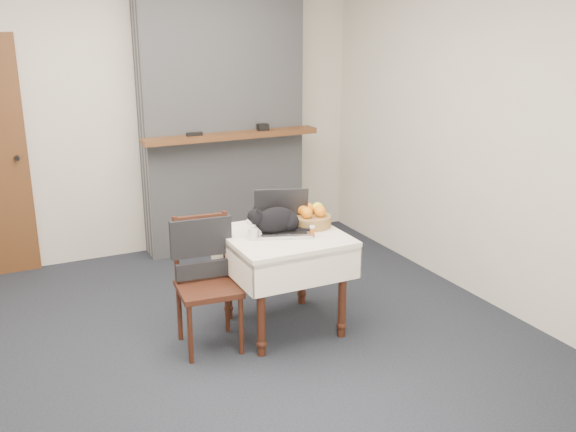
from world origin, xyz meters
The scene contains 11 objects.
ground centered at (0.00, 0.00, 0.00)m, with size 4.50×4.50×0.00m, color black.
room_shell centered at (0.00, 0.46, 1.76)m, with size 4.52×4.01×2.61m.
chimney centered at (0.90, 1.85, 1.30)m, with size 1.62×0.48×2.60m.
side_table centered at (0.64, 0.01, 0.59)m, with size 0.78×0.78×0.70m.
laptop centered at (0.66, 0.07, 0.77)m, with size 0.47×0.43×0.28m.
cat centered at (0.60, 0.03, 0.79)m, with size 0.43×0.21×0.21m.
cream_jar centered at (0.41, -0.01, 0.74)m, with size 0.07×0.07×0.08m, color silver.
pill_bottle centered at (0.79, -0.13, 0.74)m, with size 0.04×0.04×0.07m.
fruit_basket centered at (0.89, 0.07, 0.76)m, with size 0.28×0.28×0.16m.
desk_clutter centered at (0.83, 0.06, 0.70)m, with size 0.15×0.02×0.01m, color black.
chair centered at (0.09, 0.05, 0.56)m, with size 0.43×0.42×0.88m.
Camera 1 is at (-1.14, -3.72, 2.10)m, focal length 40.00 mm.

